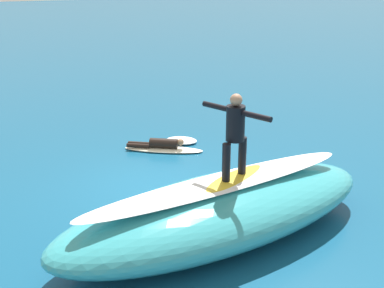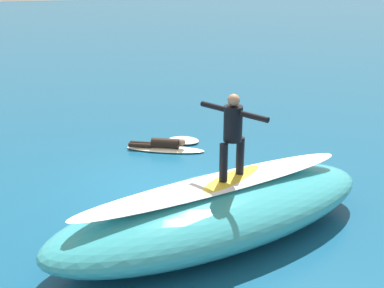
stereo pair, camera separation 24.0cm
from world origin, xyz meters
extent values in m
plane|color=#145175|center=(0.00, 0.00, 0.00)|extent=(120.00, 120.00, 0.00)
ellipsoid|color=teal|center=(-0.52, 2.89, 0.59)|extent=(7.67, 4.07, 1.18)
ellipsoid|color=white|center=(-0.52, 2.89, 1.22)|extent=(6.24, 2.19, 0.08)
ellipsoid|color=yellow|center=(-0.84, 2.82, 1.23)|extent=(2.02, 1.40, 0.10)
cylinder|color=black|center=(-0.61, 2.93, 1.67)|extent=(0.17, 0.17, 0.77)
cylinder|color=black|center=(-1.07, 2.70, 1.67)|extent=(0.17, 0.17, 0.77)
cylinder|color=black|center=(-0.84, 2.82, 2.41)|extent=(0.50, 0.50, 0.70)
sphere|color=tan|center=(-0.84, 2.82, 2.88)|extent=(0.24, 0.24, 0.24)
cylinder|color=black|center=(-1.07, 3.26, 2.65)|extent=(0.39, 0.61, 0.11)
cylinder|color=black|center=(-0.62, 2.37, 2.65)|extent=(0.39, 0.61, 0.11)
ellipsoid|color=#EAE5C6|center=(-0.96, -2.34, 0.04)|extent=(2.34, 1.61, 0.09)
cylinder|color=black|center=(-0.96, -2.34, 0.23)|extent=(0.86, 0.64, 0.29)
sphere|color=#936B4C|center=(-1.40, -2.10, 0.29)|extent=(0.21, 0.21, 0.21)
cylinder|color=black|center=(-0.25, -2.61, 0.15)|extent=(0.67, 0.44, 0.13)
cylinder|color=black|center=(-0.33, -2.76, 0.15)|extent=(0.67, 0.44, 0.13)
ellipsoid|color=white|center=(-2.11, 0.20, 0.05)|extent=(0.83, 0.64, 0.10)
ellipsoid|color=white|center=(-1.68, -2.85, 0.06)|extent=(1.21, 1.12, 0.12)
camera|label=1|loc=(3.26, 11.49, 5.46)|focal=48.61mm
camera|label=2|loc=(3.03, 11.57, 5.46)|focal=48.61mm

